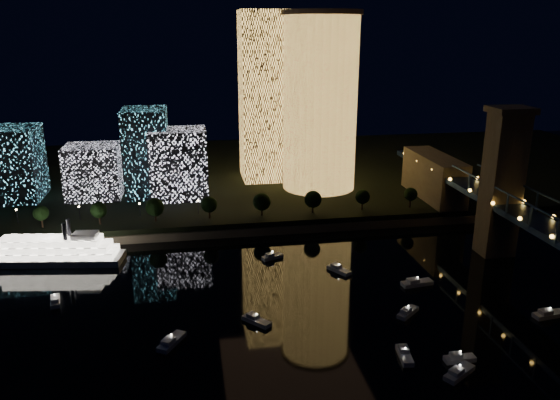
% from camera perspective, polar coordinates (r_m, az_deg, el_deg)
% --- Properties ---
extents(ground, '(520.00, 520.00, 0.00)m').
position_cam_1_polar(ground, '(136.03, 7.68, -15.42)').
color(ground, black).
rests_on(ground, ground).
extents(far_bank, '(420.00, 160.00, 5.00)m').
position_cam_1_polar(far_bank, '(280.22, -1.85, 2.75)').
color(far_bank, black).
rests_on(far_bank, ground).
extents(seawall, '(420.00, 6.00, 3.00)m').
position_cam_1_polar(seawall, '(206.96, 1.09, -2.92)').
color(seawall, '#6B5E4C').
rests_on(seawall, ground).
extents(tower_cylindrical, '(34.00, 34.00, 76.10)m').
position_cam_1_polar(tower_cylindrical, '(240.49, 4.22, 10.15)').
color(tower_cylindrical, '#FFBA51').
rests_on(tower_cylindrical, far_bank).
extents(tower_rectangular, '(24.11, 24.11, 76.72)m').
position_cam_1_polar(tower_rectangular, '(257.15, -1.39, 10.70)').
color(tower_rectangular, '#FFBA51').
rests_on(tower_rectangular, far_bank).
extents(midrise_blocks, '(90.70, 30.63, 36.74)m').
position_cam_1_polar(midrise_blocks, '(241.66, -17.56, 3.87)').
color(midrise_blocks, white).
rests_on(midrise_blocks, far_bank).
extents(riverboat, '(49.91, 16.98, 14.76)m').
position_cam_1_polar(riverboat, '(195.42, -23.33, -4.96)').
color(riverboat, silver).
rests_on(riverboat, ground).
extents(motorboats, '(144.07, 81.25, 2.78)m').
position_cam_1_polar(motorboats, '(141.97, 2.70, -13.36)').
color(motorboats, silver).
rests_on(motorboats, ground).
extents(esplanade_trees, '(165.57, 6.88, 8.94)m').
position_cam_1_polar(esplanade_trees, '(206.62, -7.27, -0.46)').
color(esplanade_trees, black).
rests_on(esplanade_trees, far_bank).
extents(street_lamps, '(132.70, 0.70, 5.65)m').
position_cam_1_polar(street_lamps, '(212.68, -8.55, -0.41)').
color(street_lamps, black).
rests_on(street_lamps, far_bank).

